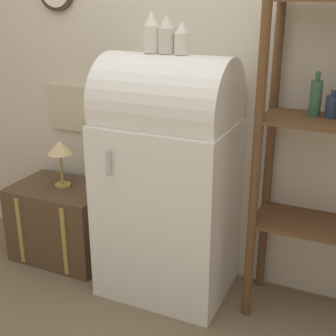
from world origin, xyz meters
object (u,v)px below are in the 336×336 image
object	(u,v)px
vase_center	(167,35)
vase_right	(182,39)
vase_left	(152,33)
suitcase_trunk	(63,222)
refrigerator	(168,177)
desk_lamp	(60,150)

from	to	relation	value
vase_center	vase_right	world-z (taller)	vase_center
vase_left	vase_center	xyz separation A→B (m)	(0.08, 0.01, -0.01)
vase_left	vase_right	bearing A→B (deg)	0.17
suitcase_trunk	vase_right	bearing A→B (deg)	-1.78
refrigerator	vase_left	world-z (taller)	vase_left
vase_center	vase_right	xyz separation A→B (m)	(0.09, -0.01, -0.02)
refrigerator	desk_lamp	xyz separation A→B (m)	(-0.81, 0.05, 0.04)
refrigerator	vase_center	size ratio (longest dim) A/B	7.23
refrigerator	vase_left	bearing A→B (deg)	-178.99
refrigerator	vase_right	size ratio (longest dim) A/B	8.62
refrigerator	vase_right	xyz separation A→B (m)	(0.08, -0.00, 0.79)
vase_left	vase_right	xyz separation A→B (m)	(0.18, 0.00, -0.02)
suitcase_trunk	desk_lamp	distance (m)	0.52
vase_left	desk_lamp	bearing A→B (deg)	176.21
refrigerator	suitcase_trunk	size ratio (longest dim) A/B	2.22
suitcase_trunk	desk_lamp	bearing A→B (deg)	61.17
refrigerator	desk_lamp	size ratio (longest dim) A/B	4.51
refrigerator	suitcase_trunk	world-z (taller)	refrigerator
vase_left	suitcase_trunk	bearing A→B (deg)	177.75
vase_left	refrigerator	bearing A→B (deg)	1.01
vase_left	vase_right	size ratio (longest dim) A/B	1.28
vase_left	desk_lamp	world-z (taller)	vase_left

